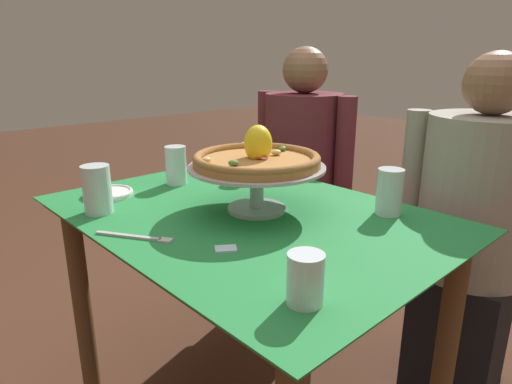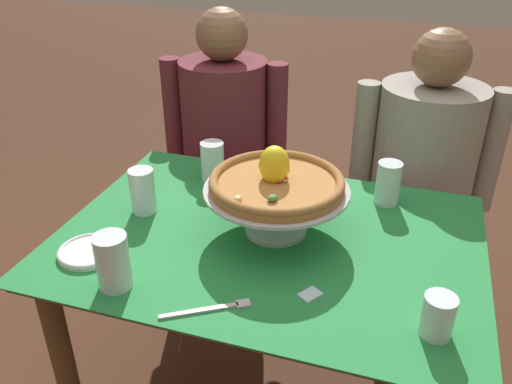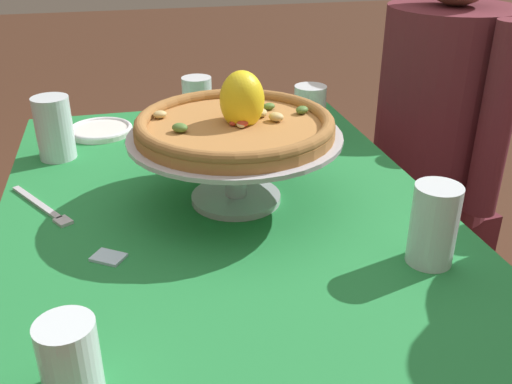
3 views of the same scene
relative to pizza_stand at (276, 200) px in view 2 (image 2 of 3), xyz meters
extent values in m
cylinder|color=brown|center=(-0.49, -0.35, -0.48)|extent=(0.06, 0.06, 0.71)
cylinder|color=brown|center=(-0.49, 0.29, -0.48)|extent=(0.06, 0.06, 0.71)
cylinder|color=brown|center=(0.47, 0.29, -0.48)|extent=(0.06, 0.06, 0.71)
cube|color=brown|center=(-0.01, -0.03, -0.12)|extent=(1.08, 0.77, 0.02)
cube|color=#237F3D|center=(-0.01, -0.03, -0.10)|extent=(1.12, 0.81, 0.00)
cylinder|color=#B7B7C1|center=(0.00, 0.00, -0.09)|extent=(0.17, 0.17, 0.01)
cylinder|color=#B7B7C1|center=(0.00, 0.00, -0.03)|extent=(0.04, 0.04, 0.11)
cylinder|color=#B7B7C1|center=(0.00, 0.00, 0.03)|extent=(0.39, 0.39, 0.01)
cylinder|color=#AD753D|center=(0.00, 0.00, 0.04)|extent=(0.36, 0.36, 0.02)
torus|color=olive|center=(0.00, 0.00, 0.06)|extent=(0.36, 0.36, 0.02)
ellipsoid|color=#C63D28|center=(0.01, 0.00, 0.06)|extent=(0.02, 0.02, 0.01)
ellipsoid|color=tan|center=(-0.06, -0.13, 0.06)|extent=(0.02, 0.03, 0.01)
ellipsoid|color=#4C7533|center=(-0.06, 0.08, 0.06)|extent=(0.02, 0.03, 0.01)
ellipsoid|color=#C63D28|center=(0.02, 0.01, 0.06)|extent=(0.03, 0.03, 0.01)
ellipsoid|color=tan|center=(0.00, 0.08, 0.06)|extent=(0.04, 0.04, 0.02)
ellipsoid|color=beige|center=(0.02, 0.01, 0.06)|extent=(0.02, 0.02, 0.01)
ellipsoid|color=#4C7533|center=(0.02, -0.10, 0.06)|extent=(0.03, 0.04, 0.02)
ellipsoid|color=#4C7533|center=(-0.03, 0.13, 0.06)|extent=(0.03, 0.03, 0.01)
ellipsoid|color=tan|center=(-0.03, 0.06, 0.06)|extent=(0.03, 0.03, 0.01)
ellipsoid|color=yellow|center=(-0.01, 0.02, 0.09)|extent=(0.09, 0.09, 0.11)
cylinder|color=white|center=(-0.39, -0.01, -0.03)|extent=(0.07, 0.07, 0.13)
cylinder|color=silver|center=(-0.39, -0.01, -0.06)|extent=(0.06, 0.06, 0.07)
cylinder|color=silver|center=(0.27, 0.25, -0.03)|extent=(0.07, 0.07, 0.13)
cylinder|color=silver|center=(0.27, 0.25, -0.05)|extent=(0.06, 0.06, 0.10)
cylinder|color=silver|center=(0.42, -0.28, -0.05)|extent=(0.07, 0.07, 0.10)
cylinder|color=silver|center=(0.42, -0.28, -0.07)|extent=(0.06, 0.06, 0.05)
cylinder|color=silver|center=(-0.29, -0.34, -0.03)|extent=(0.08, 0.08, 0.14)
cylinder|color=silver|center=(-0.29, -0.34, -0.06)|extent=(0.07, 0.07, 0.08)
cylinder|color=white|center=(-0.28, 0.23, -0.03)|extent=(0.08, 0.08, 0.13)
cylinder|color=silver|center=(-0.28, 0.23, -0.05)|extent=(0.07, 0.07, 0.09)
cylinder|color=white|center=(-0.43, -0.25, -0.09)|extent=(0.15, 0.15, 0.01)
torus|color=white|center=(-0.43, -0.25, -0.09)|extent=(0.15, 0.15, 0.01)
cube|color=#B7B7C1|center=(-0.07, -0.37, -0.10)|extent=(0.16, 0.10, 0.01)
cube|color=#B7B7C1|center=(0.01, -0.31, -0.10)|extent=(0.04, 0.04, 0.01)
cube|color=silver|center=(0.15, -0.24, -0.10)|extent=(0.06, 0.06, 0.00)
cube|color=maroon|center=(-0.40, 0.65, -0.61)|extent=(0.32, 0.35, 0.45)
cylinder|color=maroon|center=(-0.40, 0.65, -0.11)|extent=(0.38, 0.38, 0.56)
sphere|color=brown|center=(-0.40, 0.65, 0.27)|extent=(0.19, 0.19, 0.19)
cylinder|color=maroon|center=(-0.60, 0.62, -0.07)|extent=(0.08, 0.08, 0.48)
cylinder|color=maroon|center=(-0.19, 0.67, -0.07)|extent=(0.08, 0.08, 0.48)
cube|color=black|center=(0.37, 0.64, -0.60)|extent=(0.32, 0.35, 0.47)
cylinder|color=gray|center=(0.37, 0.64, -0.11)|extent=(0.40, 0.40, 0.52)
sphere|color=brown|center=(0.37, 0.64, 0.25)|extent=(0.19, 0.19, 0.19)
cylinder|color=gray|center=(0.15, 0.61, -0.07)|extent=(0.08, 0.08, 0.45)
cylinder|color=gray|center=(0.59, 0.66, -0.07)|extent=(0.08, 0.08, 0.45)
camera|label=1|loc=(0.88, -0.82, 0.33)|focal=31.08mm
camera|label=2|loc=(0.32, -1.17, 0.69)|focal=36.89mm
camera|label=3|loc=(0.95, -0.19, 0.40)|focal=40.45mm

